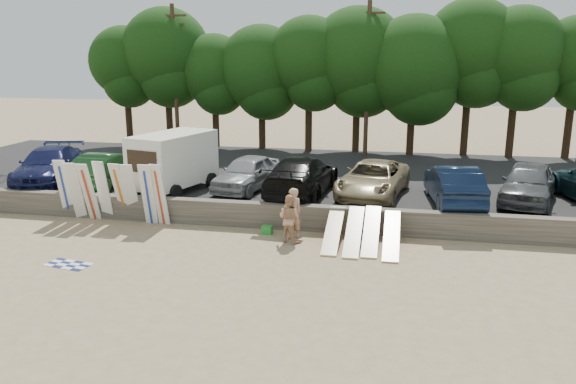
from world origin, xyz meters
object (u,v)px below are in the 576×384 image
car_4 (373,179)px  cooler (267,230)px  box_trailer (173,159)px  car_5 (454,185)px  car_3 (302,175)px  beachgoer_b (289,218)px  car_0 (49,166)px  car_6 (528,183)px  beachgoer_a (293,213)px  car_1 (107,169)px  car_2 (247,173)px

car_4 → cooler: 5.66m
box_trailer → car_5: box_trailer is taller
car_3 → beachgoer_b: bearing=99.1°
cooler → car_0: bearing=168.1°
box_trailer → car_3: bearing=21.0°
car_6 → beachgoer_a: (-9.09, -4.50, -0.55)m
car_0 → car_3: car_3 is taller
car_0 → beachgoer_a: bearing=-33.9°
car_5 → car_6: size_ratio=1.02×
car_5 → cooler: (-7.12, -3.25, -1.35)m
car_1 → car_5: bearing=-179.2°
car_6 → beachgoer_b: bearing=-135.5°
car_4 → cooler: size_ratio=14.20×
car_3 → beachgoer_b: 4.51m
car_0 → beachgoer_a: size_ratio=2.93×
car_2 → beachgoer_b: 5.67m
car_2 → box_trailer: bearing=-152.2°
car_0 → car_4: (15.35, 0.41, -0.08)m
box_trailer → car_6: (15.20, 0.98, -0.64)m
car_4 → car_6: size_ratio=1.11×
car_1 → car_3: (9.20, 0.19, 0.05)m
car_6 → beachgoer_a: bearing=-137.3°
beachgoer_b → car_0: bearing=4.1°
box_trailer → car_1: bearing=-170.2°
beachgoer_a → cooler: 1.40m
car_0 → car_1: bearing=-17.8°
car_0 → beachgoer_b: 13.31m
car_6 → beachgoer_a: car_6 is taller
car_1 → car_2: 6.64m
box_trailer → car_0: bearing=-168.1°
car_2 → car_5: car_5 is taller
car_5 → car_1: bearing=-7.2°
beachgoer_b → car_6: bearing=-128.8°
box_trailer → beachgoer_b: size_ratio=2.51×
box_trailer → car_2: bearing=32.1°
car_5 → beachgoer_a: 7.06m
car_6 → car_3: bearing=-161.0°
car_5 → car_6: 3.18m
beachgoer_a → beachgoer_b: size_ratio=1.09×
car_2 → car_0: bearing=-165.7°
car_1 → car_4: size_ratio=0.89×
beachgoer_a → cooler: size_ratio=5.15×
box_trailer → car_5: size_ratio=0.91×
car_2 → car_5: bearing=5.9°
box_trailer → car_5: bearing=15.9°
car_5 → car_2: bearing=-11.6°
car_1 → car_2: (6.61, 0.58, -0.02)m
car_0 → cooler: size_ratio=15.08×
car_0 → car_3: (12.26, 0.13, 0.01)m
car_2 → car_6: car_6 is taller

